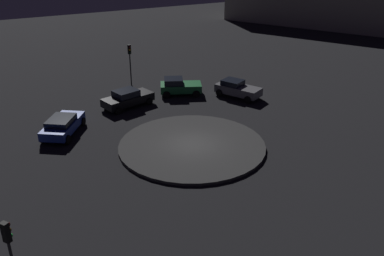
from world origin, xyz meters
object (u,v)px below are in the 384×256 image
car_blue (63,125)px  car_grey (237,89)px  car_green (179,86)px  traffic_light_east (130,57)px  traffic_light_northwest (10,245)px  car_black (128,98)px

car_blue → car_grey: size_ratio=1.05×
car_green → car_grey: size_ratio=0.94×
traffic_light_east → traffic_light_northwest: bearing=-26.7°
car_blue → car_grey: 16.05m
car_blue → car_black: size_ratio=0.98×
car_grey → traffic_light_northwest: size_ratio=1.18×
car_grey → car_black: bearing=-129.9°
car_green → traffic_light_northwest: (-18.91, 16.57, 1.93)m
car_green → traffic_light_east: 5.91m
car_green → traffic_light_northwest: size_ratio=1.11×
traffic_light_northwest → car_blue: bearing=37.0°
traffic_light_east → car_blue: bearing=-42.4°
car_grey → car_blue: bearing=-114.1°
car_green → traffic_light_east: bearing=147.7°
car_black → traffic_light_east: 6.14m
car_blue → car_black: car_black is taller
traffic_light_northwest → traffic_light_east: traffic_light_east is taller
car_blue → car_grey: car_grey is taller
car_grey → traffic_light_northwest: traffic_light_northwest is taller
car_green → traffic_light_northwest: bearing=-107.9°
car_black → car_grey: car_black is taller
car_blue → car_black: (3.01, -6.21, 0.03)m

